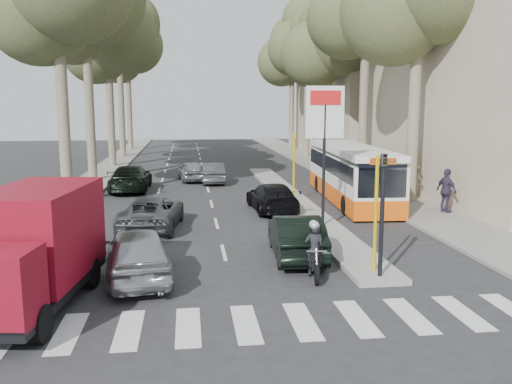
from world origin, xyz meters
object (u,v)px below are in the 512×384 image
silver_hatchback (138,253)px  red_truck (33,246)px  dark_hatchback (296,236)px  city_bus (351,172)px  motorcycle (314,250)px

silver_hatchback → red_truck: size_ratio=0.78×
silver_hatchback → dark_hatchback: (4.90, 1.57, -0.05)m
dark_hatchback → city_bus: 10.95m
red_truck → motorcycle: (7.31, 1.60, -0.78)m
dark_hatchback → red_truck: red_truck is taller
silver_hatchback → city_bus: city_bus is taller
motorcycle → dark_hatchback: bearing=101.2°
silver_hatchback → dark_hatchback: 5.14m
city_bus → motorcycle: city_bus is taller
silver_hatchback → motorcycle: motorcycle is taller
silver_hatchback → dark_hatchback: bearing=-170.2°
red_truck → motorcycle: 7.52m
red_truck → motorcycle: bearing=20.1°
silver_hatchback → motorcycle: bearing=168.2°
city_bus → motorcycle: 12.63m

